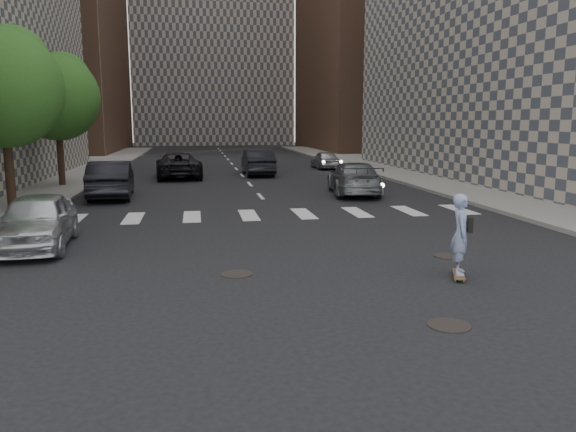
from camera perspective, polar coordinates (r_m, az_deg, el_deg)
name	(u,v)px	position (r m, az deg, el deg)	size (l,w,h in m)	color
ground	(339,286)	(11.56, 5.24, -7.07)	(160.00, 160.00, 0.00)	black
sidewalk_right	(492,177)	(35.41, 20.03, 3.77)	(13.00, 80.00, 0.15)	gray
tree_b	(5,83)	(22.87, -26.82, 11.95)	(4.20, 4.20, 6.60)	#382619
tree_c	(58,94)	(30.60, -22.32, 11.40)	(4.20, 4.20, 6.60)	#382619
manhole_a	(449,325)	(9.72, 16.03, -10.62)	(0.70, 0.70, 0.02)	black
manhole_b	(237,274)	(12.38, -5.22, -5.89)	(0.70, 0.70, 0.02)	black
manhole_c	(448,256)	(14.49, 15.98, -3.94)	(0.70, 0.70, 0.02)	black
skateboarder	(461,234)	(12.39, 17.17, -1.80)	(0.62, 0.93, 1.81)	brown
silver_sedan	(37,221)	(16.17, -24.18, -0.44)	(1.71, 4.25, 1.45)	silver
traffic_car_a	(111,179)	(25.69, -17.53, 3.57)	(1.72, 4.92, 1.62)	black
traffic_car_b	(354,178)	(25.84, 6.72, 3.83)	(2.07, 5.10, 1.48)	slate
traffic_car_c	(178,165)	(33.78, -11.09, 5.09)	(2.52, 5.46, 1.52)	black
traffic_car_d	(325,160)	(39.83, 3.77, 5.73)	(1.50, 3.73, 1.27)	#ACADB3
traffic_car_e	(258,162)	(35.01, -3.09, 5.46)	(1.68, 4.83, 1.59)	black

